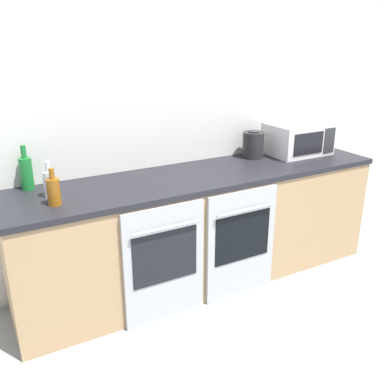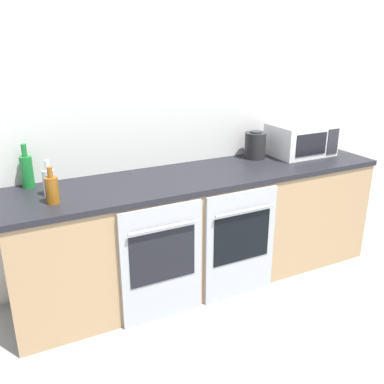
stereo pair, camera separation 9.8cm
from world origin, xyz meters
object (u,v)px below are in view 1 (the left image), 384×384
Objects in this scene: bottle_amber at (54,191)px; bottle_clear at (50,183)px; oven_right at (241,243)px; bottle_green at (26,172)px; oven_left at (165,264)px; kettle at (253,145)px; microwave at (298,139)px.

bottle_amber is 0.99× the size of bottle_clear.
bottle_green is at bearing 155.69° from oven_right.
bottle_amber reaches higher than oven_left.
oven_right is 0.90m from kettle.
microwave is 2.10m from bottle_clear.
oven_left is at bearing -154.02° from kettle.
microwave is 2.20× the size of bottle_clear.
bottle_clear is at bearing 86.89° from bottle_amber.
kettle is at bearing -2.40° from bottle_green.
oven_right is 1.62× the size of microwave.
oven_left is 0.62m from oven_right.
oven_right is (0.62, 0.00, 0.00)m from oven_left.
bottle_amber is at bearing 169.62° from oven_right.
bottle_amber is (-0.62, 0.23, 0.55)m from oven_left.
oven_left is 3.60× the size of bottle_amber.
bottle_amber is (-1.24, 0.23, 0.55)m from oven_right.
oven_right is 1.40m from bottle_clear.
oven_right is at bearing -131.18° from kettle.
bottle_green reaches higher than kettle.
bottle_clear reaches higher than oven_right.
bottle_clear is (0.10, -0.23, -0.03)m from bottle_green.
microwave is 2.21m from bottle_green.
bottle_green is 0.25m from bottle_clear.
kettle reaches higher than oven_right.
oven_left is at bearing -40.20° from bottle_green.
bottle_clear is (-1.23, 0.38, 0.56)m from oven_right.
bottle_green reaches higher than bottle_clear.
microwave is at bearing -10.78° from kettle.
oven_right is at bearing -152.90° from microwave.
microwave reaches higher than oven_left.
bottle_green is at bearing 139.80° from oven_left.
microwave is 2.22× the size of bottle_amber.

